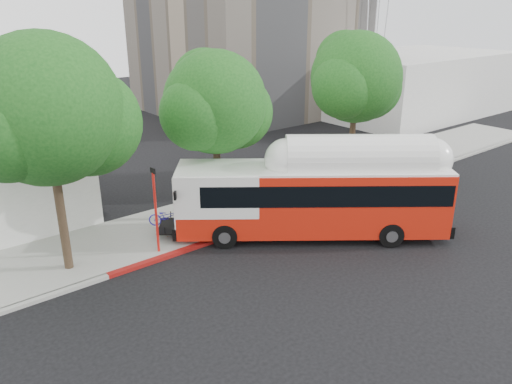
% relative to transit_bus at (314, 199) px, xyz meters
% --- Properties ---
extents(ground, '(120.00, 120.00, 0.00)m').
position_rel_transit_bus_xyz_m(ground, '(-1.42, -1.52, -1.88)').
color(ground, black).
rests_on(ground, ground).
extents(sidewalk, '(60.00, 5.00, 0.15)m').
position_rel_transit_bus_xyz_m(sidewalk, '(-1.42, 4.98, -1.80)').
color(sidewalk, gray).
rests_on(sidewalk, ground).
extents(curb_strip, '(60.00, 0.30, 0.15)m').
position_rel_transit_bus_xyz_m(curb_strip, '(-1.42, 2.38, -1.80)').
color(curb_strip, gray).
rests_on(curb_strip, ground).
extents(red_curb_segment, '(10.00, 0.32, 0.16)m').
position_rel_transit_bus_xyz_m(red_curb_segment, '(-4.42, 2.38, -1.80)').
color(red_curb_segment, maroon).
rests_on(red_curb_segment, ground).
extents(street_tree_left, '(6.67, 5.80, 9.74)m').
position_rel_transit_bus_xyz_m(street_tree_left, '(-9.95, 4.04, 4.73)').
color(street_tree_left, '#2D2116').
rests_on(street_tree_left, ground).
extents(street_tree_mid, '(5.75, 5.00, 8.62)m').
position_rel_transit_bus_xyz_m(street_tree_mid, '(-2.01, 4.54, 4.03)').
color(street_tree_mid, '#2D2116').
rests_on(street_tree_mid, ground).
extents(street_tree_right, '(6.21, 5.40, 9.18)m').
position_rel_transit_bus_xyz_m(street_tree_right, '(8.02, 4.34, 4.38)').
color(street_tree_right, '#2D2116').
rests_on(street_tree_right, ground).
extents(horizon_block, '(20.00, 12.00, 6.00)m').
position_rel_transit_bus_xyz_m(horizon_block, '(28.58, 14.48, 1.12)').
color(horizon_block, silver).
rests_on(horizon_block, ground).
extents(transit_bus, '(12.14, 10.16, 4.01)m').
position_rel_transit_bus_xyz_m(transit_bus, '(0.00, 0.00, 0.00)').
color(transit_bus, red).
rests_on(transit_bus, ground).
extents(signal_pole, '(0.12, 0.39, 4.07)m').
position_rel_transit_bus_xyz_m(signal_pole, '(-6.77, 2.90, 0.21)').
color(signal_pole, red).
rests_on(signal_pole, ground).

